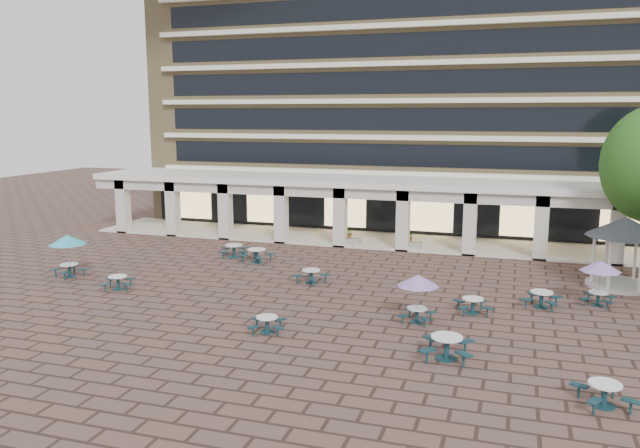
# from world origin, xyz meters

# --- Properties ---
(ground) EXTENTS (120.00, 120.00, 0.00)m
(ground) POSITION_xyz_m (0.00, 0.00, 0.00)
(ground) COLOR brown
(ground) RESTS_ON ground
(apartment_building) EXTENTS (40.00, 15.50, 25.20)m
(apartment_building) POSITION_xyz_m (0.00, 25.47, 12.60)
(apartment_building) COLOR #9E8559
(apartment_building) RESTS_ON ground
(retail_arcade) EXTENTS (42.00, 6.60, 4.40)m
(retail_arcade) POSITION_xyz_m (0.00, 14.80, 3.00)
(retail_arcade) COLOR white
(retail_arcade) RESTS_ON ground
(picnic_table_1) EXTENTS (1.74, 1.74, 0.67)m
(picnic_table_1) POSITION_xyz_m (-0.34, -4.66, 0.40)
(picnic_table_1) COLOR #14383E
(picnic_table_1) RESTS_ON ground
(picnic_table_2) EXTENTS (1.99, 1.99, 0.87)m
(picnic_table_2) POSITION_xyz_m (6.92, -5.26, 0.52)
(picnic_table_2) COLOR #14383E
(picnic_table_2) RESTS_ON ground
(picnic_table_3) EXTENTS (1.98, 1.98, 0.74)m
(picnic_table_3) POSITION_xyz_m (11.91, -7.58, 0.44)
(picnic_table_3) COLOR #14383E
(picnic_table_3) RESTS_ON ground
(picnic_table_4) EXTENTS (2.01, 2.01, 2.33)m
(picnic_table_4) POSITION_xyz_m (-14.00, 0.23, 1.98)
(picnic_table_4) COLOR #14383E
(picnic_table_4) RESTS_ON ground
(picnic_table_5) EXTENTS (1.90, 1.90, 0.70)m
(picnic_table_5) POSITION_xyz_m (-9.99, -1.06, 0.42)
(picnic_table_5) COLOR #14383E
(picnic_table_5) RESTS_ON ground
(picnic_table_6) EXTENTS (1.80, 1.80, 2.08)m
(picnic_table_6) POSITION_xyz_m (5.27, -1.57, 1.77)
(picnic_table_6) COLOR #14383E
(picnic_table_6) RESTS_ON ground
(picnic_table_8) EXTENTS (2.03, 2.03, 0.81)m
(picnic_table_8) POSITION_xyz_m (-5.62, 6.50, 0.48)
(picnic_table_8) COLOR #14383E
(picnic_table_8) RESTS_ON ground
(picnic_table_9) EXTENTS (2.15, 2.15, 0.80)m
(picnic_table_9) POSITION_xyz_m (-7.49, 7.26, 0.48)
(picnic_table_9) COLOR #14383E
(picnic_table_9) RESTS_ON ground
(picnic_table_10) EXTENTS (1.86, 1.86, 0.70)m
(picnic_table_10) POSITION_xyz_m (7.44, 0.42, 0.42)
(picnic_table_10) COLOR #14383E
(picnic_table_10) RESTS_ON ground
(picnic_table_11) EXTENTS (1.84, 1.84, 2.12)m
(picnic_table_11) POSITION_xyz_m (12.89, 3.37, 1.80)
(picnic_table_11) COLOR #14383E
(picnic_table_11) RESTS_ON ground
(picnic_table_12) EXTENTS (1.95, 1.95, 0.72)m
(picnic_table_12) POSITION_xyz_m (-1.03, 3.06, 0.43)
(picnic_table_12) COLOR #14383E
(picnic_table_12) RESTS_ON ground
(picnic_table_13) EXTENTS (1.94, 1.94, 0.75)m
(picnic_table_13) POSITION_xyz_m (10.38, 2.28, 0.45)
(picnic_table_13) COLOR #14383E
(picnic_table_13) RESTS_ON ground
(gazebo) EXTENTS (3.87, 3.87, 3.60)m
(gazebo) POSITION_xyz_m (14.40, 7.24, 2.71)
(gazebo) COLOR beige
(gazebo) RESTS_ON ground
(planter_left) EXTENTS (1.50, 0.72, 1.21)m
(planter_left) POSITION_xyz_m (-1.61, 12.90, 0.47)
(planter_left) COLOR gray
(planter_left) RESTS_ON ground
(planter_right) EXTENTS (1.50, 0.72, 1.17)m
(planter_right) POSITION_xyz_m (2.51, 12.90, 0.44)
(planter_right) COLOR gray
(planter_right) RESTS_ON ground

